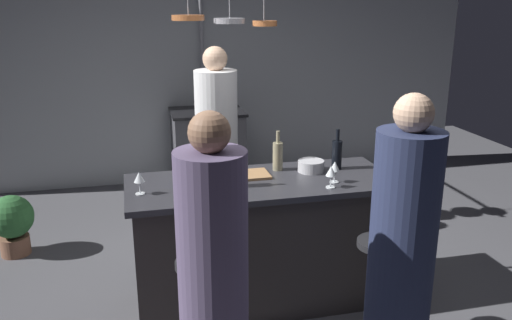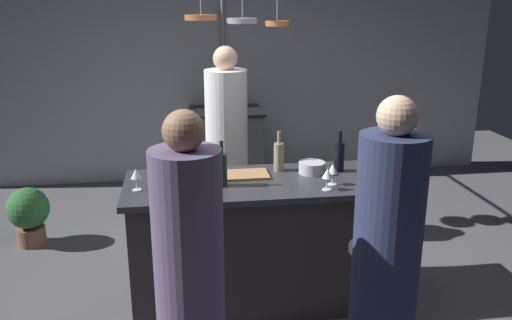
% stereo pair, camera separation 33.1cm
% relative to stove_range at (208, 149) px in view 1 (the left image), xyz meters
% --- Properties ---
extents(ground_plane, '(9.00, 9.00, 0.00)m').
position_rel_stove_range_xyz_m(ground_plane, '(0.00, -2.45, -0.45)').
color(ground_plane, '#4C4C51').
extents(back_wall, '(6.40, 0.16, 2.60)m').
position_rel_stove_range_xyz_m(back_wall, '(0.00, 0.40, 0.85)').
color(back_wall, '#9EA3A8').
rests_on(back_wall, ground_plane).
extents(kitchen_island, '(1.80, 0.72, 0.90)m').
position_rel_stove_range_xyz_m(kitchen_island, '(0.00, -2.45, 0.01)').
color(kitchen_island, '#332D2B').
rests_on(kitchen_island, ground_plane).
extents(stove_range, '(0.80, 0.64, 0.89)m').
position_rel_stove_range_xyz_m(stove_range, '(0.00, 0.00, 0.00)').
color(stove_range, '#47474C').
rests_on(stove_range, ground_plane).
extents(chef, '(0.36, 0.36, 1.70)m').
position_rel_stove_range_xyz_m(chef, '(-0.12, -1.38, 0.34)').
color(chef, white).
rests_on(chef, ground_plane).
extents(bar_stool_right, '(0.28, 0.28, 0.68)m').
position_rel_stove_range_xyz_m(bar_stool_right, '(0.57, -3.07, -0.07)').
color(bar_stool_right, '#4C4C51').
rests_on(bar_stool_right, ground_plane).
extents(guest_right, '(0.35, 0.35, 1.64)m').
position_rel_stove_range_xyz_m(guest_right, '(0.51, -3.45, 0.31)').
color(guest_right, '#262D4C').
rests_on(guest_right, ground_plane).
extents(bar_stool_left, '(0.28, 0.28, 0.68)m').
position_rel_stove_range_xyz_m(bar_stool_left, '(-0.52, -3.07, -0.07)').
color(bar_stool_left, '#4C4C51').
rests_on(bar_stool_left, ground_plane).
extents(guest_left, '(0.34, 0.34, 1.61)m').
position_rel_stove_range_xyz_m(guest_left, '(-0.50, -3.47, 0.30)').
color(guest_left, '#594C6B').
rests_on(guest_left, ground_plane).
extents(overhead_pot_rack, '(0.89, 1.57, 2.17)m').
position_rel_stove_range_xyz_m(overhead_pot_rack, '(-0.01, -0.66, 1.25)').
color(overhead_pot_rack, gray).
rests_on(overhead_pot_rack, ground_plane).
extents(potted_plant, '(0.36, 0.36, 0.52)m').
position_rel_stove_range_xyz_m(potted_plant, '(-1.84, -1.28, -0.15)').
color(potted_plant, brown).
rests_on(potted_plant, ground_plane).
extents(cutting_board, '(0.32, 0.22, 0.02)m').
position_rel_stove_range_xyz_m(cutting_board, '(-0.08, -2.34, 0.46)').
color(cutting_board, '#997047').
rests_on(cutting_board, kitchen_island).
extents(pepper_mill, '(0.05, 0.05, 0.21)m').
position_rel_stove_range_xyz_m(pepper_mill, '(-0.55, -2.53, 0.56)').
color(pepper_mill, '#382319').
rests_on(pepper_mill, kitchen_island).
extents(wine_bottle_white, '(0.07, 0.07, 0.29)m').
position_rel_stove_range_xyz_m(wine_bottle_white, '(0.17, -2.25, 0.56)').
color(wine_bottle_white, gray).
rests_on(wine_bottle_white, kitchen_island).
extents(wine_bottle_dark, '(0.07, 0.07, 0.29)m').
position_rel_stove_range_xyz_m(wine_bottle_dark, '(0.59, -2.32, 0.56)').
color(wine_bottle_dark, black).
rests_on(wine_bottle_dark, kitchen_island).
extents(wine_bottle_red, '(0.07, 0.07, 0.31)m').
position_rel_stove_range_xyz_m(wine_bottle_red, '(-0.26, -2.52, 0.57)').
color(wine_bottle_red, '#143319').
rests_on(wine_bottle_red, kitchen_island).
extents(wine_glass_near_right_guest, '(0.07, 0.07, 0.15)m').
position_rel_stove_range_xyz_m(wine_glass_near_right_guest, '(0.40, -2.69, 0.56)').
color(wine_glass_near_right_guest, silver).
rests_on(wine_glass_near_right_guest, kitchen_island).
extents(wine_glass_by_chef, '(0.07, 0.07, 0.15)m').
position_rel_stove_range_xyz_m(wine_glass_by_chef, '(0.46, -2.60, 0.56)').
color(wine_glass_by_chef, silver).
rests_on(wine_glass_by_chef, kitchen_island).
extents(wine_glass_near_left_guest, '(0.07, 0.07, 0.15)m').
position_rel_stove_range_xyz_m(wine_glass_near_left_guest, '(-0.80, -2.52, 0.56)').
color(wine_glass_near_left_guest, silver).
rests_on(wine_glass_near_left_guest, kitchen_island).
extents(mixing_bowl_steel, '(0.19, 0.19, 0.08)m').
position_rel_stove_range_xyz_m(mixing_bowl_steel, '(0.39, -2.34, 0.49)').
color(mixing_bowl_steel, '#B7B7BC').
rests_on(mixing_bowl_steel, kitchen_island).
extents(mixing_bowl_blue, '(0.16, 0.16, 0.08)m').
position_rel_stove_range_xyz_m(mixing_bowl_blue, '(-0.49, -2.40, 0.49)').
color(mixing_bowl_blue, '#334C6B').
rests_on(mixing_bowl_blue, kitchen_island).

